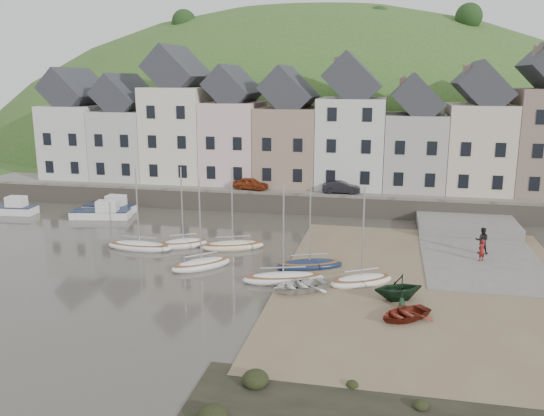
% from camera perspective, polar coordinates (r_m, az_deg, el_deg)
% --- Properties ---
extents(ground, '(160.00, 160.00, 0.00)m').
position_cam_1_polar(ground, '(37.10, -1.91, -6.57)').
color(ground, '#403B33').
rests_on(ground, ground).
extents(quay_land, '(90.00, 30.00, 1.50)m').
position_cam_1_polar(quay_land, '(67.49, 4.54, 3.01)').
color(quay_land, '#335622').
rests_on(quay_land, ground).
extents(quay_street, '(70.00, 7.00, 0.10)m').
position_cam_1_polar(quay_street, '(56.14, 3.04, 1.82)').
color(quay_street, slate).
rests_on(quay_street, quay_land).
extents(seawall, '(70.00, 1.20, 1.80)m').
position_cam_1_polar(seawall, '(52.89, 2.44, 0.41)').
color(seawall, slate).
rests_on(seawall, ground).
extents(beach, '(18.00, 26.00, 0.06)m').
position_cam_1_polar(beach, '(36.23, 15.39, -7.49)').
color(beach, brown).
rests_on(beach, ground).
extents(slipway, '(8.00, 18.00, 0.12)m').
position_cam_1_polar(slipway, '(44.23, 20.00, -4.04)').
color(slipway, slate).
rests_on(slipway, ground).
extents(hillside, '(134.40, 84.00, 84.00)m').
position_cam_1_polar(hillside, '(99.64, 3.57, -4.78)').
color(hillside, '#335622').
rests_on(hillside, ground).
extents(townhouse_terrace, '(61.05, 8.00, 13.93)m').
position_cam_1_polar(townhouse_terrace, '(58.54, 5.36, 7.96)').
color(townhouse_terrace, silver).
rests_on(townhouse_terrace, quay_land).
extents(sailboat_0, '(5.12, 1.63, 6.32)m').
position_cam_1_polar(sailboat_0, '(43.05, -13.29, -3.77)').
color(sailboat_0, white).
rests_on(sailboat_0, ground).
extents(sailboat_1, '(3.91, 3.10, 6.32)m').
position_cam_1_polar(sailboat_1, '(43.06, -8.97, -3.56)').
color(sailboat_1, white).
rests_on(sailboat_1, ground).
extents(sailboat_2, '(4.93, 3.15, 6.32)m').
position_cam_1_polar(sailboat_2, '(42.15, -4.00, -3.80)').
color(sailboat_2, beige).
rests_on(sailboat_2, ground).
extents(sailboat_3, '(4.14, 4.00, 6.32)m').
position_cam_1_polar(sailboat_3, '(38.19, -7.18, -5.67)').
color(sailboat_3, white).
rests_on(sailboat_3, ground).
extents(sailboat_4, '(5.36, 2.99, 6.32)m').
position_cam_1_polar(sailboat_4, '(35.40, 1.15, -7.10)').
color(sailboat_4, white).
rests_on(sailboat_4, ground).
extents(sailboat_5, '(4.81, 3.06, 6.32)m').
position_cam_1_polar(sailboat_5, '(37.92, 3.82, -5.73)').
color(sailboat_5, '#142240').
rests_on(sailboat_5, ground).
extents(sailboat_6, '(4.37, 3.45, 6.32)m').
position_cam_1_polar(sailboat_6, '(35.40, 9.04, -7.26)').
color(sailboat_6, white).
rests_on(sailboat_6, ground).
extents(motorboat_0, '(5.50, 2.64, 1.70)m').
position_cam_1_polar(motorboat_0, '(53.27, -16.82, -0.40)').
color(motorboat_0, white).
rests_on(motorboat_0, ground).
extents(motorboat_1, '(4.89, 2.05, 1.70)m').
position_cam_1_polar(motorboat_1, '(58.08, -24.86, 0.02)').
color(motorboat_1, white).
rests_on(motorboat_1, ground).
extents(motorboat_2, '(4.85, 1.80, 1.70)m').
position_cam_1_polar(motorboat_2, '(55.30, -16.01, 0.13)').
color(motorboat_2, white).
rests_on(motorboat_2, ground).
extents(rowboat_white, '(4.26, 4.04, 0.72)m').
position_cam_1_polar(rowboat_white, '(33.81, 2.80, -7.82)').
color(rowboat_white, silver).
rests_on(rowboat_white, beach).
extents(rowboat_green, '(3.64, 3.44, 1.51)m').
position_cam_1_polar(rowboat_green, '(33.10, 12.68, -7.86)').
color(rowboat_green, black).
rests_on(rowboat_green, beach).
extents(rowboat_red, '(3.71, 3.62, 0.63)m').
position_cam_1_polar(rowboat_red, '(30.85, 13.26, -10.37)').
color(rowboat_red, maroon).
rests_on(rowboat_red, beach).
extents(person_red, '(0.66, 0.65, 1.54)m').
position_cam_1_polar(person_red, '(41.42, 20.48, -4.02)').
color(person_red, maroon).
rests_on(person_red, slipway).
extents(person_dark, '(0.98, 0.79, 1.92)m').
position_cam_1_polar(person_dark, '(43.13, 20.52, -3.10)').
color(person_dark, black).
rests_on(person_dark, slipway).
extents(car_left, '(3.72, 1.96, 1.21)m').
position_cam_1_polar(car_left, '(56.03, -2.17, 2.49)').
color(car_left, maroon).
rests_on(car_left, quay_street).
extents(car_right, '(3.66, 1.36, 1.19)m').
position_cam_1_polar(car_right, '(54.59, 7.03, 2.11)').
color(car_right, black).
rests_on(car_right, quay_street).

